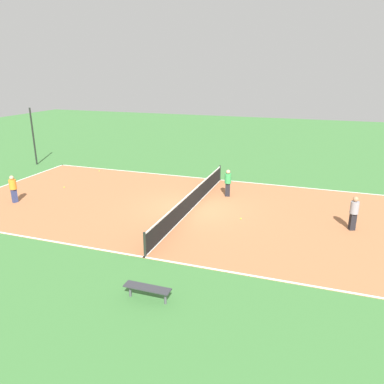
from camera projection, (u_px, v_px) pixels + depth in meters
The scene contains 11 objects.
ground_plane at pixel (192, 209), 19.08m from camera, with size 80.00×80.00×0.00m, color #3D7538.
court_surface at pixel (192, 209), 19.08m from camera, with size 11.17×24.38×0.02m.
tennis_net at pixel (192, 199), 18.92m from camera, with size 10.97×0.10×0.97m.
bench at pixel (147, 289), 11.40m from camera, with size 0.36×1.49×0.45m.
player_far_green at pixel (228, 181), 20.67m from camera, with size 0.42×0.42×1.52m.
player_center_orange at pixel (13, 187), 19.71m from camera, with size 0.47×0.47×1.47m.
player_baseline_gray at pixel (354, 211), 16.25m from camera, with size 0.48×0.48×1.55m.
tennis_ball_far_baseline at pixel (241, 219), 17.67m from camera, with size 0.07×0.07×0.07m, color #CCE033.
tennis_ball_left_sideline at pixel (64, 187), 22.40m from camera, with size 0.07×0.07×0.07m, color #CCE033.
tennis_ball_midcourt at pixel (99, 171), 26.02m from camera, with size 0.07×0.07×0.07m, color #CCE033.
fence_post_back_right at pixel (33, 137), 27.42m from camera, with size 0.12×0.12×4.18m.
Camera 1 is at (-16.89, -5.85, 6.73)m, focal length 35.00 mm.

